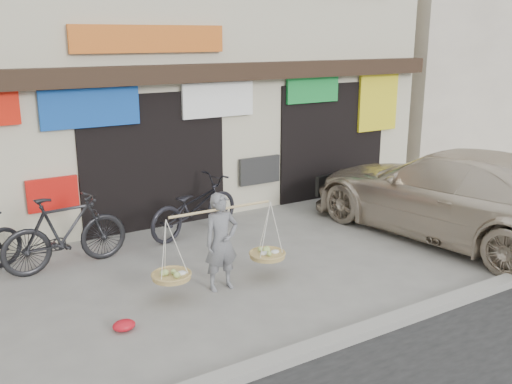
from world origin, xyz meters
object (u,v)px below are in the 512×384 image
bike_1 (65,232)px  street_vendor (221,246)px  suv (452,194)px  bike_2 (194,206)px

bike_1 → street_vendor: bearing=-143.8°
street_vendor → suv: bearing=-1.2°
bike_1 → bike_2: size_ratio=0.98×
bike_1 → bike_2: bike_1 is taller
street_vendor → bike_1: bearing=132.2°
bike_1 → suv: suv is taller
street_vendor → bike_2: size_ratio=1.03×
street_vendor → bike_1: (-1.81, 2.08, -0.06)m
street_vendor → bike_2: 2.59m
bike_2 → suv: (4.15, -2.68, 0.29)m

